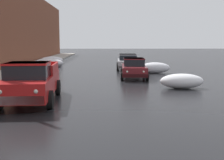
% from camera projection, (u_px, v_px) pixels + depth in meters
% --- Properties ---
extents(left_sidewalk_slab, '(2.91, 80.00, 0.15)m').
position_uv_depth(left_sidewalk_slab, '(1.00, 77.00, 21.51)').
color(left_sidewalk_slab, '#A8A399').
rests_on(left_sidewalk_slab, ground).
extents(snow_bank_near_corner_left, '(2.27, 1.12, 0.79)m').
position_uv_depth(snow_bank_near_corner_left, '(53.00, 63.00, 30.44)').
color(snow_bank_near_corner_left, white).
rests_on(snow_bank_near_corner_left, ground).
extents(snow_bank_along_left_kerb, '(2.48, 1.10, 0.89)m').
position_uv_depth(snow_bank_along_left_kerb, '(154.00, 68.00, 24.40)').
color(snow_bank_along_left_kerb, white).
rests_on(snow_bank_along_left_kerb, ground).
extents(snow_bank_mid_block_left, '(2.58, 1.22, 0.86)m').
position_uv_depth(snow_bank_mid_block_left, '(51.00, 60.00, 34.48)').
color(snow_bank_mid_block_left, white).
rests_on(snow_bank_mid_block_left, ground).
extents(snow_bank_near_corner_right, '(2.43, 1.20, 0.82)m').
position_uv_depth(snow_bank_near_corner_right, '(181.00, 81.00, 16.58)').
color(snow_bank_near_corner_right, white).
rests_on(snow_bank_near_corner_right, ground).
extents(snow_bank_along_right_kerb, '(2.49, 1.10, 0.81)m').
position_uv_depth(snow_bank_along_right_kerb, '(48.00, 62.00, 31.21)').
color(snow_bank_along_right_kerb, white).
rests_on(snow_bank_along_right_kerb, ground).
extents(pickup_truck_red_approaching_near_lane, '(2.37, 5.39, 1.76)m').
position_uv_depth(pickup_truck_red_approaching_near_lane, '(31.00, 82.00, 12.86)').
color(pickup_truck_red_approaching_near_lane, red).
rests_on(pickup_truck_red_approaching_near_lane, ground).
extents(sedan_maroon_parked_kerbside_close, '(2.00, 4.22, 1.42)m').
position_uv_depth(sedan_maroon_parked_kerbside_close, '(134.00, 68.00, 21.07)').
color(sedan_maroon_parked_kerbside_close, maroon).
rests_on(sedan_maroon_parked_kerbside_close, ground).
extents(sedan_silver_parked_kerbside_mid, '(2.12, 4.42, 1.42)m').
position_uv_depth(sedan_silver_parked_kerbside_mid, '(128.00, 61.00, 27.43)').
color(sedan_silver_parked_kerbside_mid, '#B7B7BC').
rests_on(sedan_silver_parked_kerbside_mid, ground).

